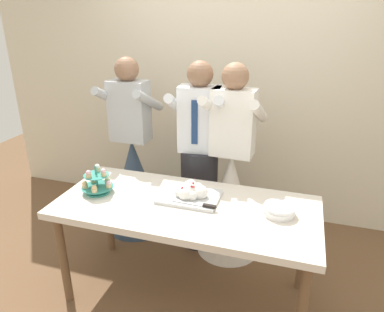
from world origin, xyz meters
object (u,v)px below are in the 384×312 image
(person_groom, at_px, (199,169))
(person_guest, at_px, (134,173))
(main_cake_tray, at_px, (190,193))
(dessert_table, at_px, (186,213))
(plate_stack, at_px, (279,210))
(person_bride, at_px, (230,191))
(cupcake_stand, at_px, (97,183))

(person_groom, relative_size, person_guest, 1.00)
(person_groom, bearing_deg, person_guest, 174.94)
(main_cake_tray, distance_m, person_guest, 1.02)
(dessert_table, distance_m, plate_stack, 0.63)
(main_cake_tray, bearing_deg, person_groom, 99.86)
(person_bride, relative_size, person_guest, 1.00)
(cupcake_stand, bearing_deg, plate_stack, 3.56)
(person_bride, distance_m, person_guest, 0.95)
(dessert_table, relative_size, person_bride, 1.08)
(main_cake_tray, distance_m, person_groom, 0.59)
(main_cake_tray, xyz_separation_m, person_bride, (0.18, 0.55, -0.24))
(main_cake_tray, bearing_deg, plate_stack, -3.45)
(dessert_table, bearing_deg, cupcake_stand, -177.86)
(main_cake_tray, relative_size, person_guest, 0.26)
(person_bride, bearing_deg, main_cake_tray, -108.34)
(cupcake_stand, distance_m, person_groom, 0.90)
(person_guest, bearing_deg, plate_stack, -25.90)
(main_cake_tray, bearing_deg, dessert_table, -91.82)
(cupcake_stand, bearing_deg, person_bride, 38.15)
(dessert_table, distance_m, person_guest, 1.06)
(dessert_table, xyz_separation_m, person_guest, (-0.76, 0.73, -0.12))
(person_groom, height_order, person_guest, same)
(plate_stack, distance_m, person_guest, 1.55)
(plate_stack, height_order, person_bride, person_bride)
(cupcake_stand, height_order, main_cake_tray, cupcake_stand)
(cupcake_stand, height_order, plate_stack, cupcake_stand)
(person_bride, bearing_deg, person_groom, 175.48)
(dessert_table, height_order, person_guest, person_guest)
(dessert_table, bearing_deg, person_bride, 73.90)
(dessert_table, bearing_deg, plate_stack, 5.08)
(dessert_table, distance_m, person_groom, 0.68)
(main_cake_tray, xyz_separation_m, person_guest, (-0.76, 0.63, -0.24))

